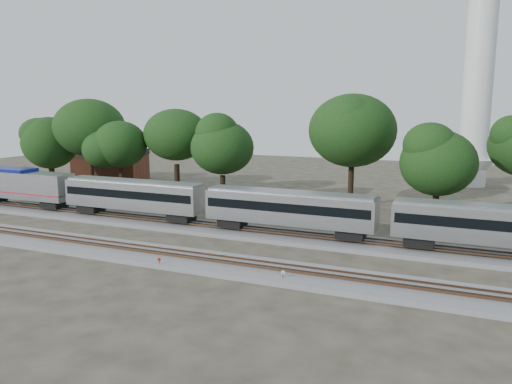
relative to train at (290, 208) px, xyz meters
The scene contains 15 objects.
ground 10.86m from the train, 144.82° to the right, with size 160.00×160.00×0.00m, color #383328.
track_far 8.98m from the train, behind, with size 160.00×5.00×0.73m.
track_near 13.44m from the train, 130.40° to the right, with size 160.00×5.00×0.73m.
train is the anchor object (origin of this frame).
switch_stand_red 14.12m from the train, 118.22° to the right, with size 0.26×0.13×0.86m.
switch_stand_white 12.28m from the train, 73.37° to the right, with size 0.29×0.13×0.94m.
switch_lever 12.19m from the train, 92.93° to the right, with size 0.50×0.30×0.30m, color #512D19.
brick_building 46.30m from the train, 149.61° to the left, with size 12.50×10.23×5.24m.
tree_0 42.87m from the train, 164.37° to the left, with size 7.31×7.31×10.30m.
tree_1 37.82m from the train, 159.59° to the left, with size 9.58×9.58×13.50m.
tree_2 31.25m from the train, 157.80° to the left, with size 7.47×7.47×10.53m.
tree_3 26.21m from the train, 146.30° to the left, with size 8.81×8.81×12.42m.
tree_4 17.34m from the train, 139.11° to the left, with size 7.58×7.58×10.69m.
tree_5 18.57m from the train, 83.55° to the left, with size 9.71×9.71×13.69m.
tree_6 16.69m from the train, 40.68° to the left, with size 6.84×6.84×9.64m.
Camera 1 is at (23.51, -37.74, 12.62)m, focal length 35.00 mm.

